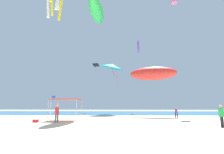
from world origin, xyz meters
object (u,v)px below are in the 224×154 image
(canopy_tent, at_px, (66,100))
(person_leftmost, at_px, (57,112))
(kite_inflatable_red, at_px, (153,73))
(kite_inflatable_green, at_px, (97,11))
(kite_diamond_black, at_px, (96,65))
(cooler_box, at_px, (36,121))
(kite_delta_teal, at_px, (112,66))
(person_near_tent, at_px, (176,111))
(banner_flag, at_px, (51,105))
(kite_parafoil_purple, at_px, (138,47))
(kite_delta_orange, at_px, (114,67))
(person_central, at_px, (221,114))

(canopy_tent, distance_m, person_leftmost, 2.85)
(kite_inflatable_red, bearing_deg, kite_inflatable_green, 36.85)
(canopy_tent, relative_size, kite_diamond_black, 1.37)
(cooler_box, distance_m, kite_delta_teal, 20.36)
(person_near_tent, bearing_deg, kite_diamond_black, 168.66)
(banner_flag, bearing_deg, canopy_tent, -38.70)
(person_leftmost, relative_size, kite_diamond_black, 0.77)
(kite_parafoil_purple, bearing_deg, kite_diamond_black, 98.28)
(banner_flag, relative_size, kite_diamond_black, 1.28)
(canopy_tent, bearing_deg, person_leftmost, -95.10)
(kite_diamond_black, bearing_deg, cooler_box, 94.69)
(kite_inflatable_red, bearing_deg, banner_flag, 33.08)
(person_near_tent, relative_size, kite_inflatable_red, 0.19)
(canopy_tent, bearing_deg, kite_inflatable_green, 49.15)
(cooler_box, bearing_deg, person_leftmost, -1.24)
(kite_diamond_black, bearing_deg, kite_delta_teal, 126.49)
(person_near_tent, relative_size, cooler_box, 2.75)
(canopy_tent, bearing_deg, kite_diamond_black, 88.66)
(person_near_tent, relative_size, kite_delta_teal, 0.24)
(kite_delta_orange, bearing_deg, banner_flag, -31.55)
(cooler_box, relative_size, kite_delta_orange, 0.20)
(kite_delta_teal, relative_size, kite_parafoil_purple, 1.63)
(canopy_tent, height_order, kite_inflatable_red, kite_inflatable_red)
(kite_delta_teal, bearing_deg, banner_flag, -9.78)
(canopy_tent, distance_m, kite_diamond_black, 25.73)
(banner_flag, xyz_separation_m, kite_inflatable_green, (5.81, 1.47, 14.58))
(cooler_box, height_order, kite_delta_teal, kite_delta_teal)
(person_leftmost, relative_size, banner_flag, 0.60)
(person_near_tent, bearing_deg, kite_parafoil_purple, 139.78)
(kite_delta_teal, distance_m, kite_parafoil_purple, 14.16)
(cooler_box, relative_size, kite_delta_teal, 0.09)
(kite_delta_orange, bearing_deg, kite_diamond_black, -143.24)
(person_central, distance_m, kite_parafoil_purple, 33.92)
(kite_parafoil_purple, relative_size, kite_diamond_black, 1.67)
(kite_inflatable_red, xyz_separation_m, kite_inflatable_green, (-9.33, -4.23, 9.23))
(person_near_tent, relative_size, person_leftmost, 0.84)
(canopy_tent, bearing_deg, kite_inflatable_red, 32.22)
(kite_inflatable_red, distance_m, kite_diamond_black, 20.48)
(person_near_tent, distance_m, kite_parafoil_purple, 24.69)
(kite_delta_teal, relative_size, kite_inflatable_red, 0.81)
(kite_inflatable_red, distance_m, kite_inflatable_green, 13.79)
(banner_flag, xyz_separation_m, cooler_box, (0.17, -4.61, -1.74))
(person_near_tent, distance_m, person_central, 11.47)
(kite_delta_teal, bearing_deg, kite_parafoil_purple, 170.66)
(kite_parafoil_purple, bearing_deg, banner_flag, 154.38)
(person_central, height_order, kite_delta_teal, kite_delta_teal)
(person_central, xyz_separation_m, kite_parafoil_purple, (-3.16, 29.56, 16.34))
(kite_parafoil_purple, height_order, kite_delta_orange, kite_parafoil_purple)
(canopy_tent, distance_m, kite_parafoil_purple, 30.40)
(canopy_tent, relative_size, banner_flag, 1.07)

